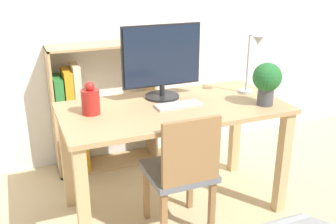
{
  "coord_description": "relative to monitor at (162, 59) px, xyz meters",
  "views": [
    {
      "loc": [
        -0.93,
        -2.21,
        1.64
      ],
      "look_at": [
        0.0,
        0.1,
        0.69
      ],
      "focal_mm": 42.0,
      "sensor_mm": 36.0,
      "label": 1
    }
  ],
  "objects": [
    {
      "name": "ground_plane",
      "position": [
        0.01,
        -0.19,
        -1.04
      ],
      "size": [
        10.0,
        10.0,
        0.0
      ],
      "primitive_type": "plane",
      "color": "#CCB284"
    },
    {
      "name": "wall_back",
      "position": [
        0.01,
        0.79,
        0.26
      ],
      "size": [
        8.0,
        0.05,
        2.6
      ],
      "color": "white",
      "rests_on": "ground_plane"
    },
    {
      "name": "desk",
      "position": [
        0.01,
        -0.19,
        -0.4
      ],
      "size": [
        1.46,
        0.73,
        0.77
      ],
      "color": "tan",
      "rests_on": "ground_plane"
    },
    {
      "name": "monitor",
      "position": [
        0.0,
        0.0,
        0.0
      ],
      "size": [
        0.55,
        0.24,
        0.5
      ],
      "color": "#232326",
      "rests_on": "desk"
    },
    {
      "name": "keyboard",
      "position": [
        0.03,
        -0.21,
        -0.26
      ],
      "size": [
        0.3,
        0.12,
        0.02
      ],
      "color": "#B2B2B7",
      "rests_on": "desk"
    },
    {
      "name": "vase",
      "position": [
        -0.52,
        -0.13,
        -0.18
      ],
      "size": [
        0.11,
        0.11,
        0.21
      ],
      "color": "#B2231E",
      "rests_on": "desk"
    },
    {
      "name": "desk_lamp",
      "position": [
        0.59,
        -0.19,
        -0.01
      ],
      "size": [
        0.1,
        0.19,
        0.42
      ],
      "color": "#B7B7BC",
      "rests_on": "desk"
    },
    {
      "name": "potted_plant",
      "position": [
        0.57,
        -0.39,
        -0.1
      ],
      "size": [
        0.19,
        0.19,
        0.28
      ],
      "color": "#4C4C51",
      "rests_on": "desk"
    },
    {
      "name": "chair",
      "position": [
        -0.05,
        -0.47,
        -0.59
      ],
      "size": [
        0.4,
        0.4,
        0.83
      ],
      "rotation": [
        0.0,
        0.0,
        -0.09
      ],
      "color": "slate",
      "rests_on": "ground_plane"
    },
    {
      "name": "bookshelf",
      "position": [
        -0.44,
        0.62,
        -0.56
      ],
      "size": [
        0.84,
        0.28,
        1.05
      ],
      "color": "tan",
      "rests_on": "ground_plane"
    }
  ]
}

